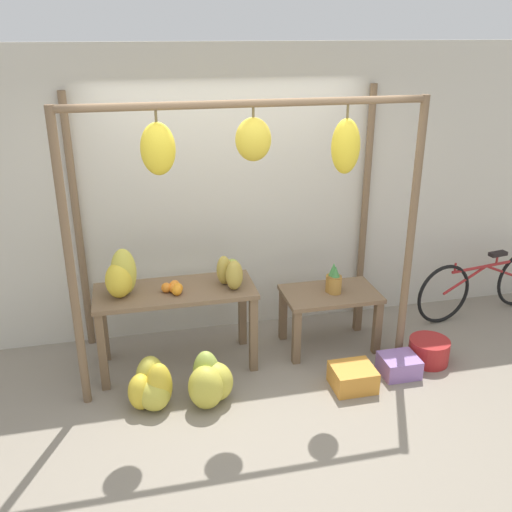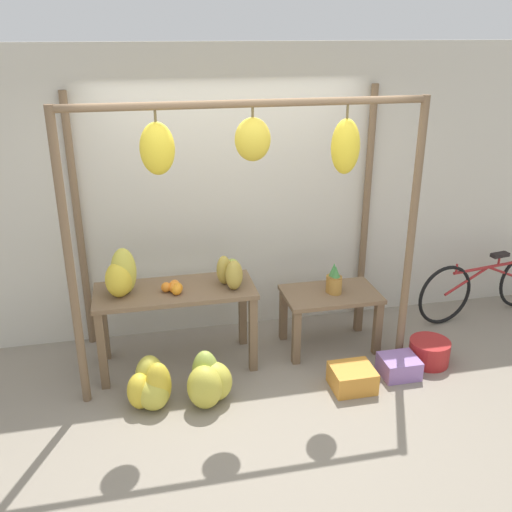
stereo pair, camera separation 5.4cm
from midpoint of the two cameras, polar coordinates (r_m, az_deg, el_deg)
name	(u,v)px [view 1 (the left image)]	position (r m, az deg, el deg)	size (l,w,h in m)	color
ground_plane	(259,397)	(4.97, -0.04, -13.94)	(20.00, 20.00, 0.00)	gray
shop_wall_back	(227,195)	(5.57, -3.19, 6.11)	(8.00, 0.08, 2.80)	beige
stall_awning	(246,179)	(4.63, -1.33, 7.70)	(2.89, 1.14, 2.42)	brown
display_table_main	(176,303)	(5.14, -8.34, -4.68)	(1.41, 0.59, 0.77)	brown
display_table_side	(330,303)	(5.51, 7.13, -4.70)	(0.90, 0.56, 0.58)	brown
banana_pile_on_table	(121,276)	(5.00, -13.64, -1.94)	(0.35, 0.40, 0.42)	gold
orange_pile	(174,288)	(5.01, -8.49, -3.14)	(0.19, 0.21, 0.09)	orange
pineapple_cluster	(334,281)	(5.41, 7.55, -2.48)	(0.14, 0.17, 0.29)	#B27F38
banana_pile_ground_left	(151,387)	(4.87, -10.73, -12.72)	(0.43, 0.50, 0.41)	gold
banana_pile_ground_right	(209,382)	(4.84, -5.01, -12.41)	(0.48, 0.49, 0.43)	gold
fruit_crate_white	(353,377)	(5.10, 9.35, -11.87)	(0.36, 0.33, 0.20)	orange
blue_bucket	(429,351)	(5.60, 16.62, -9.07)	(0.37, 0.37, 0.23)	#AD2323
parked_bicycle	(484,284)	(6.59, 21.59, -2.65)	(1.70, 0.32, 0.70)	black
papaya_pile	(230,272)	(5.07, -2.96, -1.62)	(0.28, 0.39, 0.27)	#93A33D
fruit_crate_purple	(399,365)	(5.36, 13.82, -10.57)	(0.33, 0.29, 0.18)	#9970B7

